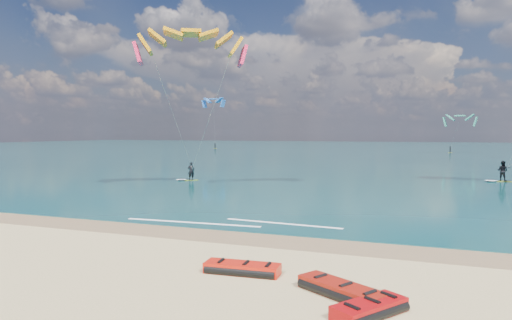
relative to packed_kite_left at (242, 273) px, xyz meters
The scene contains 9 objects.
ground 41.80m from the packed_kite_left, 97.04° to the left, with size 320.00×320.00×0.00m, color tan.
wet_sand_strip 6.81m from the packed_kite_left, 138.80° to the left, with size 320.00×2.40×0.01m, color brown.
sea 105.61m from the packed_kite_left, 92.78° to the left, with size 320.00×200.00×0.04m, color #0B3A3C.
packed_kite_left is the anchor object (origin of this frame).
packed_kite_mid 3.42m from the packed_kite_left, 16.12° to the right, with size 2.83×1.13×0.41m, color #9E170B, non-canonical shape.
packed_kite_right 4.58m from the packed_kite_left, 25.81° to the right, with size 2.23×1.10×0.40m, color #A90709, non-canonical shape.
kitesurfer_main 24.84m from the packed_kite_left, 121.91° to the left, with size 10.82×10.14×13.42m.
shoreline_foam 7.82m from the packed_kite_left, 115.03° to the left, with size 10.68×1.94×0.01m.
distant_kites 85.96m from the packed_kite_left, 94.07° to the left, with size 79.19×26.28×13.13m.
Camera 1 is at (10.38, -14.58, 4.44)m, focal length 32.00 mm.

